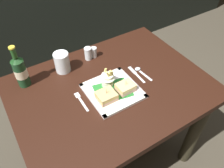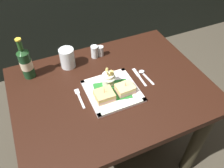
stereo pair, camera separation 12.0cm
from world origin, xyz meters
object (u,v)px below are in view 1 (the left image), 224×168
(water_glass, at_px, (62,63))
(spoon, at_px, (140,71))
(fork, at_px, (81,100))
(salt_shaker, at_px, (88,54))
(dining_table, at_px, (111,105))
(square_plate, at_px, (113,91))
(sandwich_half_left, at_px, (106,96))
(knife, at_px, (136,74))
(beer_bottle, at_px, (20,71))
(fries_cup, at_px, (108,78))
(sandwich_half_right, at_px, (126,87))
(pepper_shaker, at_px, (94,53))

(water_glass, bearing_deg, spoon, -33.33)
(fork, xyz_separation_m, salt_shaker, (0.19, 0.28, 0.03))
(water_glass, bearing_deg, dining_table, -57.95)
(square_plate, bearing_deg, sandwich_half_left, -151.28)
(square_plate, relative_size, knife, 1.71)
(dining_table, relative_size, fork, 7.40)
(fork, distance_m, knife, 0.36)
(salt_shaker, bearing_deg, spoon, -52.93)
(dining_table, xyz_separation_m, beer_bottle, (-0.39, 0.27, 0.25))
(water_glass, bearing_deg, fork, -94.24)
(dining_table, height_order, fries_cup, fries_cup)
(fork, bearing_deg, sandwich_half_right, -16.12)
(knife, bearing_deg, spoon, 11.37)
(dining_table, xyz_separation_m, fork, (-0.18, -0.00, 0.15))
(pepper_shaker, bearing_deg, beer_bottle, -178.38)
(beer_bottle, height_order, pepper_shaker, beer_bottle)
(sandwich_half_left, distance_m, fork, 0.13)
(sandwich_half_right, height_order, knife, sandwich_half_right)
(square_plate, relative_size, sandwich_half_right, 2.83)
(dining_table, distance_m, knife, 0.23)
(sandwich_half_left, distance_m, fries_cup, 0.11)
(square_plate, xyz_separation_m, sandwich_half_left, (-0.06, -0.03, 0.02))
(sandwich_half_right, distance_m, salt_shaker, 0.35)
(beer_bottle, bearing_deg, salt_shaker, 1.78)
(beer_bottle, distance_m, fork, 0.35)
(dining_table, relative_size, beer_bottle, 4.26)
(fries_cup, height_order, salt_shaker, fries_cup)
(square_plate, relative_size, fork, 1.86)
(fries_cup, height_order, spoon, fries_cup)
(dining_table, height_order, sandwich_half_right, sandwich_half_right)
(fork, bearing_deg, knife, 2.35)
(sandwich_half_left, xyz_separation_m, fries_cup, (0.06, 0.08, 0.03))
(sandwich_half_right, relative_size, knife, 0.60)
(sandwich_half_left, height_order, water_glass, water_glass)
(fork, relative_size, knife, 0.92)
(sandwich_half_left, distance_m, salt_shaker, 0.36)
(salt_shaker, bearing_deg, sandwich_half_left, -102.98)
(dining_table, relative_size, water_glass, 8.94)
(square_plate, xyz_separation_m, salt_shaker, (0.02, 0.32, 0.03))
(sandwich_half_right, relative_size, fries_cup, 0.83)
(sandwich_half_left, height_order, fries_cup, fries_cup)
(fries_cup, relative_size, knife, 0.72)
(fries_cup, distance_m, fork, 0.18)
(dining_table, relative_size, square_plate, 3.98)
(knife, bearing_deg, sandwich_half_right, -147.70)
(dining_table, distance_m, beer_bottle, 0.53)
(water_glass, xyz_separation_m, salt_shaker, (0.17, 0.02, -0.02))
(fries_cup, distance_m, salt_shaker, 0.27)
(fork, height_order, salt_shaker, salt_shaker)
(fries_cup, bearing_deg, sandwich_half_left, -124.89)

